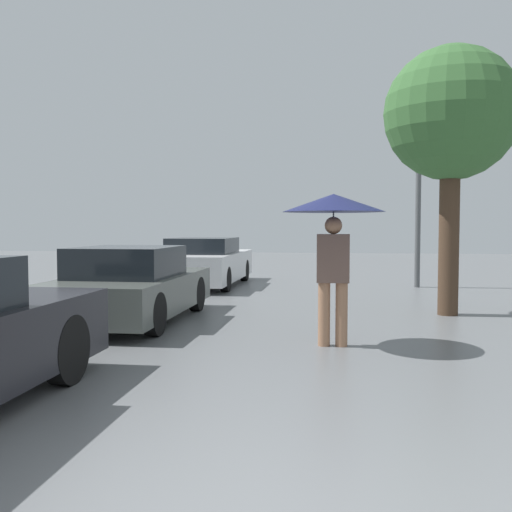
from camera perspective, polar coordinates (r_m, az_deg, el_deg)
pedestrian at (r=7.17m, az=7.75°, el=3.69°), size 1.27×1.27×1.91m
parked_car_middle at (r=9.25m, az=-12.41°, el=-2.98°), size 1.70×3.82×1.19m
parked_car_farthest at (r=14.53m, az=-5.10°, el=-0.67°), size 1.75×4.38×1.21m
tree at (r=10.32m, az=18.93°, el=13.03°), size 2.23×2.23×4.50m
street_lamp at (r=14.64m, az=15.95°, el=8.31°), size 0.31×0.31×4.77m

